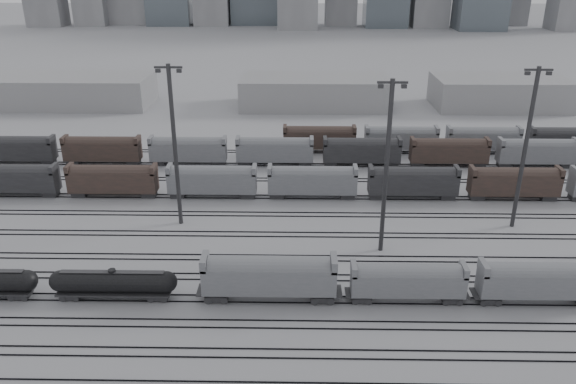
{
  "coord_description": "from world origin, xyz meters",
  "views": [
    {
      "loc": [
        5.45,
        -56.14,
        38.33
      ],
      "look_at": [
        4.0,
        24.87,
        4.0
      ],
      "focal_mm": 35.0,
      "sensor_mm": 36.0,
      "label": 1
    }
  ],
  "objects_px": {
    "light_mast_c": "(387,164)",
    "hopper_car_c": "(541,279)",
    "tank_car_b": "(113,282)",
    "hopper_car_b": "(408,280)",
    "hopper_car_a": "(269,274)"
  },
  "relations": [
    {
      "from": "hopper_car_a",
      "to": "hopper_car_b",
      "type": "bearing_deg",
      "value": 0.0
    },
    {
      "from": "hopper_car_a",
      "to": "hopper_car_c",
      "type": "height_order",
      "value": "hopper_car_a"
    },
    {
      "from": "hopper_car_b",
      "to": "hopper_car_c",
      "type": "relative_size",
      "value": 0.94
    },
    {
      "from": "light_mast_c",
      "to": "hopper_car_a",
      "type": "bearing_deg",
      "value": -139.92
    },
    {
      "from": "hopper_car_b",
      "to": "hopper_car_c",
      "type": "height_order",
      "value": "hopper_car_c"
    },
    {
      "from": "hopper_car_a",
      "to": "tank_car_b",
      "type": "bearing_deg",
      "value": 180.0
    },
    {
      "from": "tank_car_b",
      "to": "hopper_car_a",
      "type": "relative_size",
      "value": 0.97
    },
    {
      "from": "tank_car_b",
      "to": "hopper_car_b",
      "type": "bearing_deg",
      "value": 0.0
    },
    {
      "from": "hopper_car_b",
      "to": "light_mast_c",
      "type": "height_order",
      "value": "light_mast_c"
    },
    {
      "from": "hopper_car_b",
      "to": "light_mast_c",
      "type": "distance_m",
      "value": 16.08
    },
    {
      "from": "light_mast_c",
      "to": "tank_car_b",
      "type": "bearing_deg",
      "value": -159.44
    },
    {
      "from": "tank_car_b",
      "to": "hopper_car_a",
      "type": "distance_m",
      "value": 18.73
    },
    {
      "from": "tank_car_b",
      "to": "hopper_car_b",
      "type": "height_order",
      "value": "hopper_car_b"
    },
    {
      "from": "hopper_car_b",
      "to": "tank_car_b",
      "type": "bearing_deg",
      "value": 180.0
    },
    {
      "from": "light_mast_c",
      "to": "hopper_car_c",
      "type": "bearing_deg",
      "value": -36.78
    }
  ]
}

